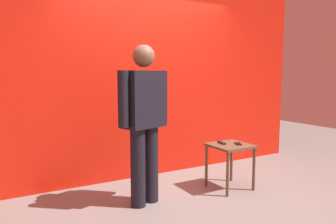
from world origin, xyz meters
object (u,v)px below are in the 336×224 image
cell_phone (238,144)px  side_table (230,152)px  standing_person (144,117)px  tv_remote (222,143)px

cell_phone → side_table: bearing=-172.5°
standing_person → cell_phone: 1.31m
side_table → standing_person: bearing=175.8°
standing_person → tv_remote: 1.16m
side_table → tv_remote: bearing=120.5°
side_table → cell_phone: size_ratio=3.92×
standing_person → tv_remote: size_ratio=10.29×
standing_person → cell_phone: size_ratio=12.15×
standing_person → cell_phone: standing_person is taller
side_table → cell_phone: (0.09, -0.04, 0.10)m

